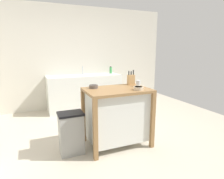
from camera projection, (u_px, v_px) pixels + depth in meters
name	position (u px, v px, depth m)	size (l,w,h in m)	color
ground_plane	(103.00, 145.00, 3.13)	(6.22, 6.22, 0.00)	#BCB29E
wall_back	(71.00, 58.00, 4.99)	(5.22, 0.10, 2.60)	beige
kitchen_island	(117.00, 114.00, 3.07)	(0.99, 0.68, 0.92)	olive
knife_block	(131.00, 79.00, 3.33)	(0.11, 0.09, 0.25)	tan
bowl_ceramic_small	(138.00, 88.00, 2.89)	(0.15, 0.15, 0.05)	beige
bowl_stoneware_deep	(94.00, 86.00, 3.03)	(0.14, 0.14, 0.05)	#564C47
drinking_cup	(138.00, 83.00, 3.19)	(0.07, 0.07, 0.10)	silver
trash_bin	(71.00, 133.00, 2.83)	(0.36, 0.28, 0.63)	gray
sink_counter	(85.00, 92.00, 4.95)	(1.84, 0.60, 0.88)	silver
sink_faucet	(83.00, 70.00, 4.96)	(0.02, 0.02, 0.22)	#B7BCC1
bottle_spray_cleaner	(111.00, 70.00, 5.23)	(0.07, 0.07, 0.19)	green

